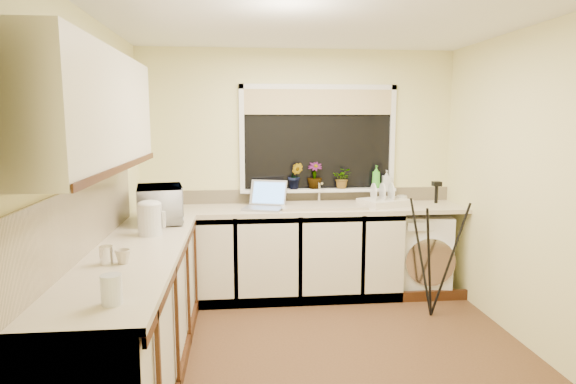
{
  "coord_description": "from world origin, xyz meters",
  "views": [
    {
      "loc": [
        -0.61,
        -3.45,
        1.75
      ],
      "look_at": [
        -0.2,
        0.55,
        1.15
      ],
      "focal_mm": 30.33,
      "sensor_mm": 36.0,
      "label": 1
    }
  ],
  "objects_px": {
    "washing_machine": "(419,252)",
    "cup_left": "(123,257)",
    "plant_b": "(295,176)",
    "kettle": "(150,220)",
    "dish_rack": "(384,202)",
    "soap_bottle_clear": "(387,179)",
    "cup_back": "(402,200)",
    "plant_c": "(315,175)",
    "plant_d": "(343,178)",
    "tripod": "(434,250)",
    "steel_jar": "(106,255)",
    "microwave": "(160,204)",
    "soap_bottle_green": "(376,177)",
    "laptop": "(266,201)",
    "glass_jug": "(111,290)"
  },
  "relations": [
    {
      "from": "washing_machine",
      "to": "cup_left",
      "type": "bearing_deg",
      "value": -132.87
    },
    {
      "from": "plant_b",
      "to": "kettle",
      "type": "bearing_deg",
      "value": -134.94
    },
    {
      "from": "dish_rack",
      "to": "soap_bottle_clear",
      "type": "distance_m",
      "value": 0.3
    },
    {
      "from": "washing_machine",
      "to": "cup_back",
      "type": "bearing_deg",
      "value": -177.31
    },
    {
      "from": "cup_back",
      "to": "kettle",
      "type": "bearing_deg",
      "value": -154.48
    },
    {
      "from": "plant_c",
      "to": "cup_back",
      "type": "xyz_separation_m",
      "value": [
        0.87,
        -0.16,
        -0.24
      ]
    },
    {
      "from": "kettle",
      "to": "plant_d",
      "type": "height_order",
      "value": "plant_d"
    },
    {
      "from": "cup_left",
      "to": "dish_rack",
      "type": "bearing_deg",
      "value": 39.49
    },
    {
      "from": "tripod",
      "to": "steel_jar",
      "type": "height_order",
      "value": "tripod"
    },
    {
      "from": "microwave",
      "to": "plant_c",
      "type": "bearing_deg",
      "value": -71.56
    },
    {
      "from": "tripod",
      "to": "soap_bottle_green",
      "type": "relative_size",
      "value": 5.22
    },
    {
      "from": "dish_rack",
      "to": "steel_jar",
      "type": "relative_size",
      "value": 4.1
    },
    {
      "from": "tripod",
      "to": "soap_bottle_green",
      "type": "bearing_deg",
      "value": 115.14
    },
    {
      "from": "laptop",
      "to": "glass_jug",
      "type": "xyz_separation_m",
      "value": [
        -0.85,
        -2.41,
        0.0
      ]
    },
    {
      "from": "microwave",
      "to": "kettle",
      "type": "bearing_deg",
      "value": 169.93
    },
    {
      "from": "cup_left",
      "to": "plant_d",
      "type": "bearing_deg",
      "value": 48.31
    },
    {
      "from": "kettle",
      "to": "plant_c",
      "type": "distance_m",
      "value": 1.91
    },
    {
      "from": "cup_left",
      "to": "steel_jar",
      "type": "bearing_deg",
      "value": -178.37
    },
    {
      "from": "glass_jug",
      "to": "soap_bottle_clear",
      "type": "bearing_deg",
      "value": 51.14
    },
    {
      "from": "laptop",
      "to": "cup_left",
      "type": "height_order",
      "value": "laptop"
    },
    {
      "from": "washing_machine",
      "to": "kettle",
      "type": "distance_m",
      "value": 2.78
    },
    {
      "from": "plant_b",
      "to": "tripod",
      "type": "bearing_deg",
      "value": -35.88
    },
    {
      "from": "dish_rack",
      "to": "soap_bottle_green",
      "type": "height_order",
      "value": "soap_bottle_green"
    },
    {
      "from": "cup_left",
      "to": "soap_bottle_green",
      "type": "bearing_deg",
      "value": 43.13
    },
    {
      "from": "plant_b",
      "to": "plant_d",
      "type": "xyz_separation_m",
      "value": [
        0.49,
        0.0,
        -0.03
      ]
    },
    {
      "from": "plant_d",
      "to": "cup_back",
      "type": "height_order",
      "value": "plant_d"
    },
    {
      "from": "steel_jar",
      "to": "soap_bottle_green",
      "type": "xyz_separation_m",
      "value": [
        2.2,
        1.97,
        0.21
      ]
    },
    {
      "from": "tripod",
      "to": "soap_bottle_clear",
      "type": "distance_m",
      "value": 1.0
    },
    {
      "from": "plant_c",
      "to": "cup_left",
      "type": "xyz_separation_m",
      "value": [
        -1.46,
        -1.99,
        -0.24
      ]
    },
    {
      "from": "soap_bottle_green",
      "to": "cup_back",
      "type": "relative_size",
      "value": 2.03
    },
    {
      "from": "laptop",
      "to": "cup_back",
      "type": "bearing_deg",
      "value": 22.76
    },
    {
      "from": "steel_jar",
      "to": "plant_c",
      "type": "xyz_separation_m",
      "value": [
        1.56,
        1.99,
        0.23
      ]
    },
    {
      "from": "glass_jug",
      "to": "cup_left",
      "type": "relative_size",
      "value": 1.55
    },
    {
      "from": "kettle",
      "to": "microwave",
      "type": "relative_size",
      "value": 0.43
    },
    {
      "from": "washing_machine",
      "to": "plant_c",
      "type": "relative_size",
      "value": 2.98
    },
    {
      "from": "cup_back",
      "to": "cup_left",
      "type": "xyz_separation_m",
      "value": [
        -2.33,
        -1.83,
        -0.0
      ]
    },
    {
      "from": "washing_machine",
      "to": "glass_jug",
      "type": "height_order",
      "value": "glass_jug"
    },
    {
      "from": "tripod",
      "to": "soap_bottle_green",
      "type": "distance_m",
      "value": 1.05
    },
    {
      "from": "plant_b",
      "to": "microwave",
      "type": "bearing_deg",
      "value": -148.71
    },
    {
      "from": "tripod",
      "to": "steel_jar",
      "type": "distance_m",
      "value": 2.77
    },
    {
      "from": "plant_b",
      "to": "soap_bottle_green",
      "type": "height_order",
      "value": "plant_b"
    },
    {
      "from": "laptop",
      "to": "plant_b",
      "type": "distance_m",
      "value": 0.44
    },
    {
      "from": "washing_machine",
      "to": "plant_b",
      "type": "xyz_separation_m",
      "value": [
        -1.27,
        0.17,
        0.78
      ]
    },
    {
      "from": "dish_rack",
      "to": "cup_back",
      "type": "height_order",
      "value": "cup_back"
    },
    {
      "from": "tripod",
      "to": "cup_back",
      "type": "height_order",
      "value": "tripod"
    },
    {
      "from": "tripod",
      "to": "washing_machine",
      "type": "bearing_deg",
      "value": 84.5
    },
    {
      "from": "plant_d",
      "to": "soap_bottle_clear",
      "type": "distance_m",
      "value": 0.46
    },
    {
      "from": "plant_d",
      "to": "soap_bottle_clear",
      "type": "relative_size",
      "value": 1.16
    },
    {
      "from": "soap_bottle_clear",
      "to": "cup_back",
      "type": "xyz_separation_m",
      "value": [
        0.12,
        -0.14,
        -0.2
      ]
    },
    {
      "from": "dish_rack",
      "to": "cup_back",
      "type": "bearing_deg",
      "value": -1.44
    }
  ]
}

